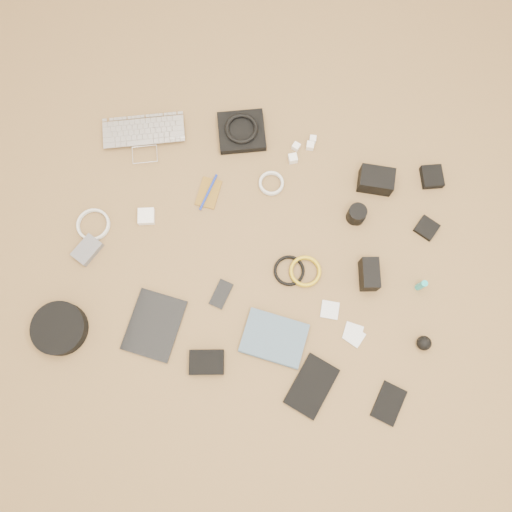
% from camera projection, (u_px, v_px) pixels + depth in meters
% --- Properties ---
extents(room_shell, '(4.04, 4.04, 2.58)m').
position_uv_depth(room_shell, '(261.00, 42.00, 0.71)').
color(room_shell, brown).
rests_on(room_shell, ground).
extents(laptop, '(0.39, 0.33, 0.03)m').
position_uv_depth(laptop, '(145.00, 142.00, 2.03)').
color(laptop, silver).
rests_on(laptop, ground).
extents(headphone_pouch, '(0.23, 0.23, 0.03)m').
position_uv_depth(headphone_pouch, '(242.00, 132.00, 2.03)').
color(headphone_pouch, black).
rests_on(headphone_pouch, ground).
extents(headphones, '(0.17, 0.17, 0.02)m').
position_uv_depth(headphones, '(241.00, 129.00, 2.01)').
color(headphones, black).
rests_on(headphones, headphone_pouch).
extents(charger_a, '(0.04, 0.04, 0.03)m').
position_uv_depth(charger_a, '(296.00, 147.00, 2.02)').
color(charger_a, white).
rests_on(charger_a, ground).
extents(charger_b, '(0.03, 0.03, 0.02)m').
position_uv_depth(charger_b, '(313.00, 139.00, 2.03)').
color(charger_b, white).
rests_on(charger_b, ground).
extents(charger_c, '(0.03, 0.03, 0.03)m').
position_uv_depth(charger_c, '(310.00, 146.00, 2.02)').
color(charger_c, white).
rests_on(charger_c, ground).
extents(charger_d, '(0.04, 0.04, 0.03)m').
position_uv_depth(charger_d, '(293.00, 158.00, 2.00)').
color(charger_d, white).
rests_on(charger_d, ground).
extents(dslr_camera, '(0.14, 0.10, 0.08)m').
position_uv_depth(dslr_camera, '(376.00, 180.00, 1.96)').
color(dslr_camera, black).
rests_on(dslr_camera, ground).
extents(lens_pouch, '(0.10, 0.11, 0.03)m').
position_uv_depth(lens_pouch, '(432.00, 177.00, 1.98)').
color(lens_pouch, black).
rests_on(lens_pouch, ground).
extents(notebook_olive, '(0.08, 0.13, 0.01)m').
position_uv_depth(notebook_olive, '(209.00, 193.00, 1.98)').
color(notebook_olive, brown).
rests_on(notebook_olive, ground).
extents(pen_blue, '(0.04, 0.16, 0.01)m').
position_uv_depth(pen_blue, '(208.00, 192.00, 1.97)').
color(pen_blue, '#1329A1').
rests_on(pen_blue, notebook_olive).
extents(cable_white_a, '(0.12, 0.12, 0.01)m').
position_uv_depth(cable_white_a, '(271.00, 184.00, 1.99)').
color(cable_white_a, silver).
rests_on(cable_white_a, ground).
extents(lens_a, '(0.08, 0.08, 0.07)m').
position_uv_depth(lens_a, '(356.00, 214.00, 1.92)').
color(lens_a, black).
rests_on(lens_a, ground).
extents(lens_b, '(0.07, 0.07, 0.05)m').
position_uv_depth(lens_b, '(358.00, 217.00, 1.93)').
color(lens_b, black).
rests_on(lens_b, ground).
extents(card_reader, '(0.10, 0.10, 0.02)m').
position_uv_depth(card_reader, '(427.00, 228.00, 1.94)').
color(card_reader, black).
rests_on(card_reader, ground).
extents(power_brick, '(0.08, 0.08, 0.03)m').
position_uv_depth(power_brick, '(146.00, 216.00, 1.95)').
color(power_brick, white).
rests_on(power_brick, ground).
extents(cable_white_b, '(0.14, 0.14, 0.01)m').
position_uv_depth(cable_white_b, '(94.00, 225.00, 1.95)').
color(cable_white_b, silver).
rests_on(cable_white_b, ground).
extents(cable_black, '(0.15, 0.15, 0.01)m').
position_uv_depth(cable_black, '(289.00, 271.00, 1.90)').
color(cable_black, black).
rests_on(cable_black, ground).
extents(cable_yellow, '(0.13, 0.13, 0.01)m').
position_uv_depth(cable_yellow, '(305.00, 272.00, 1.90)').
color(cable_yellow, gold).
rests_on(cable_yellow, ground).
extents(flash, '(0.09, 0.13, 0.09)m').
position_uv_depth(flash, '(369.00, 274.00, 1.86)').
color(flash, black).
rests_on(flash, ground).
extents(lens_cleaner, '(0.02, 0.02, 0.08)m').
position_uv_depth(lens_cleaner, '(421.00, 285.00, 1.85)').
color(lens_cleaner, '#1BB0B5').
rests_on(lens_cleaner, ground).
extents(battery_charger, '(0.11, 0.13, 0.03)m').
position_uv_depth(battery_charger, '(87.00, 250.00, 1.91)').
color(battery_charger, slate).
rests_on(battery_charger, ground).
extents(tablet, '(0.20, 0.25, 0.01)m').
position_uv_depth(tablet, '(154.00, 325.00, 1.85)').
color(tablet, black).
rests_on(tablet, ground).
extents(phone, '(0.08, 0.11, 0.01)m').
position_uv_depth(phone, '(221.00, 294.00, 1.88)').
color(phone, black).
rests_on(phone, ground).
extents(filter_case_left, '(0.07, 0.07, 0.01)m').
position_uv_depth(filter_case_left, '(330.00, 310.00, 1.87)').
color(filter_case_left, silver).
rests_on(filter_case_left, ground).
extents(filter_case_mid, '(0.07, 0.07, 0.01)m').
position_uv_depth(filter_case_mid, '(353.00, 333.00, 1.85)').
color(filter_case_mid, silver).
rests_on(filter_case_mid, ground).
extents(filter_case_right, '(0.08, 0.08, 0.01)m').
position_uv_depth(filter_case_right, '(355.00, 337.00, 1.84)').
color(filter_case_right, silver).
rests_on(filter_case_right, ground).
extents(air_blower, '(0.06, 0.06, 0.05)m').
position_uv_depth(air_blower, '(424.00, 343.00, 1.82)').
color(air_blower, black).
rests_on(air_blower, ground).
extents(headphone_case, '(0.22, 0.22, 0.05)m').
position_uv_depth(headphone_case, '(60.00, 328.00, 1.83)').
color(headphone_case, black).
rests_on(headphone_case, ground).
extents(drive_case, '(0.14, 0.12, 0.03)m').
position_uv_depth(drive_case, '(207.00, 362.00, 1.81)').
color(drive_case, black).
rests_on(drive_case, ground).
extents(paperback, '(0.24, 0.18, 0.02)m').
position_uv_depth(paperback, '(268.00, 361.00, 1.82)').
color(paperback, '#445D73').
rests_on(paperback, ground).
extents(notebook_black_a, '(0.18, 0.23, 0.01)m').
position_uv_depth(notebook_black_a, '(312.00, 386.00, 1.80)').
color(notebook_black_a, black).
rests_on(notebook_black_a, ground).
extents(notebook_black_b, '(0.12, 0.15, 0.01)m').
position_uv_depth(notebook_black_b, '(389.00, 403.00, 1.78)').
color(notebook_black_b, black).
rests_on(notebook_black_b, ground).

